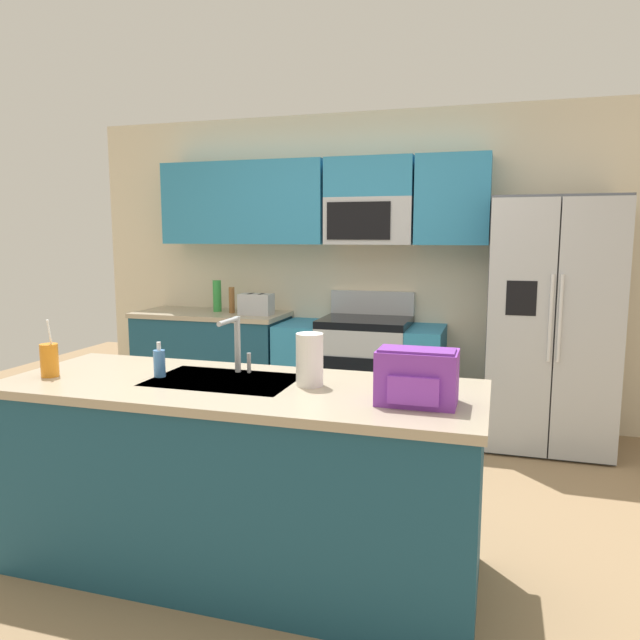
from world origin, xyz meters
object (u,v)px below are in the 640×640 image
Objects in this scene: pepper_mill at (232,300)px; drink_cup_orange at (49,360)px; range_oven at (360,372)px; bottle_green at (217,296)px; paper_towel_roll at (310,360)px; toaster at (256,304)px; sink_faucet at (236,340)px; refrigerator at (550,324)px; backpack at (417,376)px; soap_dispenser at (159,363)px.

drink_cup_orange reaches higher than pepper_mill.
range_oven is 4.86× the size of drink_cup_orange.
range_oven is 1.45m from bottle_green.
toaster is at bearing 118.43° from paper_towel_roll.
sink_faucet reaches higher than toaster.
refrigerator is 2.41m from backpack.
soap_dispenser is at bearing 174.88° from backpack.
pepper_mill is at bearing 129.05° from backpack.
toaster is at bearing -13.43° from bottle_green.
drink_cup_orange is 1.16× the size of paper_towel_roll.
toaster is at bearing 179.53° from refrigerator.
range_oven is at bearing 0.12° from pepper_mill.
range_oven is 1.53m from refrigerator.
refrigerator is at bearing -0.47° from toaster.
range_oven is at bearing 78.16° from soap_dispenser.
toaster is 1.01× the size of bottle_green.
soap_dispenser is (0.43, -2.22, -0.02)m from toaster.
backpack is at bearing 1.18° from drink_cup_orange.
drink_cup_orange is (-0.08, -2.37, -0.01)m from toaster.
refrigerator is 2.36m from toaster.
bottle_green is 0.99× the size of sink_faucet.
paper_towel_roll is at bearing -57.30° from pepper_mill.
backpack is (0.92, -0.28, -0.05)m from sink_faucet.
soap_dispenser is at bearing -69.96° from bottle_green.
sink_faucet reaches higher than drink_cup_orange.
drink_cup_orange is (-0.84, -0.32, -0.09)m from sink_faucet.
drink_cup_orange is at bearing -82.28° from bottle_green.
refrigerator is at bearing -2.45° from bottle_green.
paper_towel_roll is (0.27, -2.22, 0.58)m from range_oven.
drink_cup_orange is at bearing -112.19° from range_oven.
pepper_mill reaches higher than range_oven.
range_oven is 2.31m from paper_towel_roll.
refrigerator reaches higher than drink_cup_orange.
toaster is 2.26m from soap_dispenser.
pepper_mill is at bearing -16.62° from bottle_green.
bottle_green is 1.16× the size of paper_towel_roll.
drink_cup_orange is at bearing -171.16° from paper_towel_roll.
pepper_mill is 2.64m from paper_towel_roll.
refrigerator is at bearing 48.72° from soap_dispenser.
refrigerator is 2.78m from bottle_green.
refrigerator reaches higher than bottle_green.
drink_cup_orange is (0.33, -2.47, -0.06)m from bottle_green.
range_oven is at bearing 85.92° from sink_faucet.
range_oven is 4.82× the size of sink_faucet.
refrigerator is 2.93m from soap_dispenser.
toaster is at bearing -176.68° from range_oven.
soap_dispenser is 1.26m from backpack.
bottle_green is 2.44m from sink_faucet.
backpack is at bearing -5.12° from soap_dispenser.
sink_faucet reaches higher than backpack.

